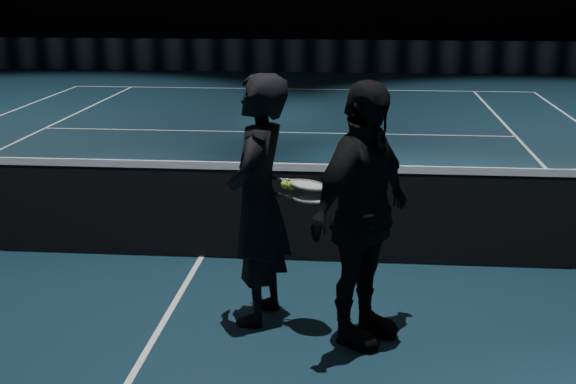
% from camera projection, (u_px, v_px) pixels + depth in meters
% --- Properties ---
extents(floor, '(36.00, 36.00, 0.00)m').
position_uv_depth(floor, '(202.00, 257.00, 7.74)').
color(floor, '#0E2332').
rests_on(floor, ground).
extents(court_lines, '(10.98, 23.78, 0.01)m').
position_uv_depth(court_lines, '(202.00, 257.00, 7.74)').
color(court_lines, white).
rests_on(court_lines, floor).
extents(net_mesh, '(12.80, 0.02, 0.86)m').
position_uv_depth(net_mesh, '(200.00, 213.00, 7.62)').
color(net_mesh, black).
rests_on(net_mesh, floor).
extents(net_tape, '(12.80, 0.03, 0.07)m').
position_uv_depth(net_tape, '(199.00, 165.00, 7.50)').
color(net_tape, white).
rests_on(net_tape, net_mesh).
extents(sponsor_backdrop, '(22.00, 0.15, 0.90)m').
position_uv_depth(sponsor_backdrop, '(310.00, 56.00, 22.52)').
color(sponsor_backdrop, black).
rests_on(sponsor_backdrop, floor).
extents(player_a, '(0.59, 0.78, 1.94)m').
position_uv_depth(player_a, '(258.00, 200.00, 6.12)').
color(player_a, black).
rests_on(player_a, floor).
extents(player_b, '(1.01, 1.21, 1.94)m').
position_uv_depth(player_b, '(362.00, 215.00, 5.75)').
color(player_b, black).
rests_on(player_b, floor).
extents(racket_lower, '(0.71, 0.45, 0.03)m').
position_uv_depth(racket_lower, '(312.00, 199.00, 5.90)').
color(racket_lower, black).
rests_on(racket_lower, player_a).
extents(racket_upper, '(0.71, 0.41, 0.10)m').
position_uv_depth(racket_upper, '(308.00, 185.00, 5.94)').
color(racket_upper, black).
rests_on(racket_upper, player_b).
extents(tennis_balls, '(0.12, 0.10, 0.12)m').
position_uv_depth(tennis_balls, '(288.00, 183.00, 5.97)').
color(tennis_balls, '#AACF2B').
rests_on(tennis_balls, racket_upper).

